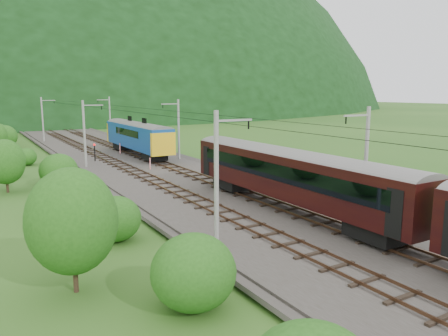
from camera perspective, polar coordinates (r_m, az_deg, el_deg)
ground at (r=29.78m, az=9.56°, el=-8.46°), size 600.00×600.00×0.00m
railbed at (r=37.59m, az=-0.32°, el=-4.18°), size 14.00×220.00×0.30m
track_left at (r=36.42m, az=-3.58°, el=-4.30°), size 2.40×220.00×0.27m
track_right at (r=38.77m, az=2.75°, el=-3.41°), size 2.40×220.00×0.27m
catenary_left at (r=55.06m, az=-17.70°, el=4.47°), size 2.54×192.28×8.00m
catenary_right at (r=59.01m, az=-6.02°, el=5.23°), size 2.54×192.28×8.00m
overhead_wires at (r=36.51m, az=-0.33°, el=6.46°), size 4.83×198.00×0.03m
mountain_main at (r=282.21m, az=-27.12°, el=7.02°), size 504.00×360.00×244.00m
hazard_post_near at (r=52.00m, az=-9.63°, el=0.58°), size 0.14×0.14×1.34m
hazard_post_far at (r=65.40m, az=-13.42°, el=2.48°), size 0.17×0.17×1.60m
signal at (r=59.43m, az=-16.54°, el=2.15°), size 0.26×0.26×2.31m
vegetation_left at (r=32.96m, az=-20.28°, el=-2.96°), size 9.39×148.99×6.97m
vegetation_right at (r=39.19m, az=20.85°, el=-2.52°), size 7.06×101.45×3.02m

